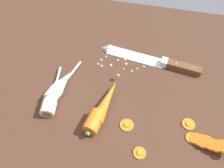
# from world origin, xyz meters

# --- Properties ---
(ground_plane) EXTENTS (1.20, 0.90, 0.04)m
(ground_plane) POSITION_xyz_m (0.00, 0.00, -0.02)
(ground_plane) COLOR #42281C
(chefs_knife) EXTENTS (0.35, 0.08, 0.04)m
(chefs_knife) POSITION_xyz_m (0.09, 0.12, 0.01)
(chefs_knife) COLOR silver
(chefs_knife) RESTS_ON ground_plane
(whole_carrot) EXTENTS (0.07, 0.22, 0.04)m
(whole_carrot) POSITION_xyz_m (-0.01, -0.11, 0.02)
(whole_carrot) COLOR orange
(whole_carrot) RESTS_ON ground_plane
(parsnip_front) EXTENTS (0.06, 0.17, 0.04)m
(parsnip_front) POSITION_xyz_m (-0.15, -0.07, 0.02)
(parsnip_front) COLOR silver
(parsnip_front) RESTS_ON ground_plane
(parsnip_mid_left) EXTENTS (0.06, 0.18, 0.04)m
(parsnip_mid_left) POSITION_xyz_m (-0.16, -0.11, 0.02)
(parsnip_mid_left) COLOR silver
(parsnip_mid_left) RESTS_ON ground_plane
(carrot_slice_stack) EXTENTS (0.11, 0.05, 0.04)m
(carrot_slice_stack) POSITION_xyz_m (0.28, -0.15, 0.01)
(carrot_slice_stack) COLOR orange
(carrot_slice_stack) RESTS_ON ground_plane
(carrot_slice_stray_near) EXTENTS (0.03, 0.03, 0.01)m
(carrot_slice_stray_near) POSITION_xyz_m (0.12, -0.21, 0.00)
(carrot_slice_stray_near) COLOR orange
(carrot_slice_stray_near) RESTS_ON ground_plane
(carrot_slice_stray_mid) EXTENTS (0.04, 0.04, 0.01)m
(carrot_slice_stray_mid) POSITION_xyz_m (0.23, -0.10, 0.00)
(carrot_slice_stray_mid) COLOR orange
(carrot_slice_stray_mid) RESTS_ON ground_plane
(carrot_slice_stray_far) EXTENTS (0.04, 0.04, 0.01)m
(carrot_slice_stray_far) POSITION_xyz_m (0.07, -0.14, 0.00)
(carrot_slice_stray_far) COLOR orange
(carrot_slice_stray_far) RESTS_ON ground_plane
(mince_crumbs) EXTENTS (0.16, 0.07, 0.01)m
(mince_crumbs) POSITION_xyz_m (-0.00, 0.08, 0.00)
(mince_crumbs) COLOR beige
(mince_crumbs) RESTS_ON ground_plane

